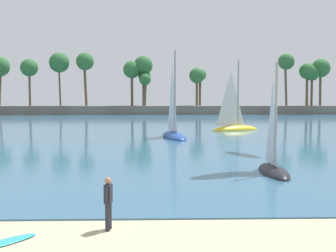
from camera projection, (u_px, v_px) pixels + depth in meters
sea at (155, 119)px, 70.83m from camera, size 220.00×113.98×0.06m
palm_headland at (153, 95)px, 87.34m from camera, size 96.69×6.63×12.77m
person_at_waterline at (108, 202)px, 12.96m from camera, size 0.25×0.55×1.67m
surfboard at (2, 243)px, 11.78m from camera, size 1.82×1.89×0.08m
sailboat_near_shore at (235, 123)px, 48.20m from camera, size 6.14×3.93×8.58m
sailboat_toward_headland at (174, 129)px, 39.87m from camera, size 3.01×6.34×8.83m
sailboat_far_left at (273, 162)px, 22.11m from camera, size 1.39×4.33×6.24m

